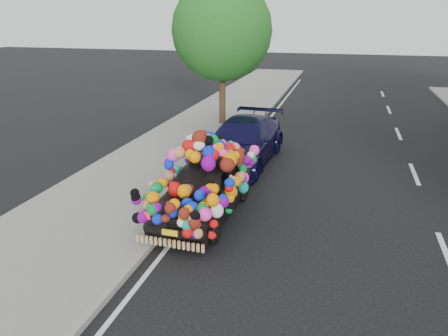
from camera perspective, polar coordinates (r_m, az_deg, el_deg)
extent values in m
plane|color=black|center=(9.95, 6.24, -8.45)|extent=(100.00, 100.00, 0.00)
cube|color=gray|center=(11.31, -15.85, -5.21)|extent=(4.00, 60.00, 0.12)
cube|color=gray|center=(10.48, -6.60, -6.54)|extent=(0.15, 60.00, 0.13)
cylinder|color=#332114|center=(19.19, -0.22, 9.57)|extent=(0.28, 0.28, 2.73)
sphere|color=#165419|center=(18.92, -0.23, 17.55)|extent=(4.20, 4.20, 4.20)
imported|color=black|center=(10.55, -2.63, -2.62)|extent=(1.75, 4.03, 1.35)
cube|color=red|center=(9.04, -10.29, -6.11)|extent=(0.22, 0.07, 0.14)
cube|color=red|center=(8.62, -3.82, -7.14)|extent=(0.22, 0.07, 0.14)
cube|color=yellow|center=(8.94, -7.08, -8.38)|extent=(0.34, 0.05, 0.12)
imported|color=black|center=(14.26, 2.39, 3.44)|extent=(2.31, 5.06, 1.43)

